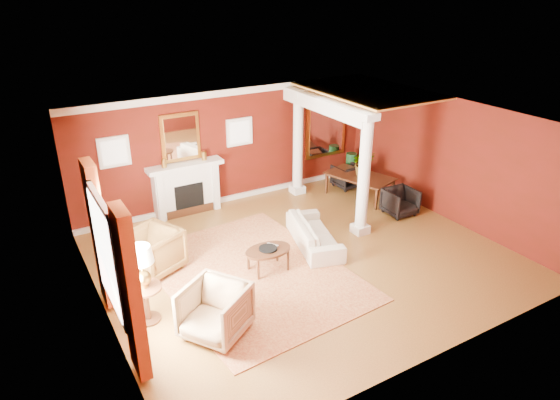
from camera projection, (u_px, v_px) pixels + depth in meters
ground at (305, 258)px, 10.40m from camera, size 8.00×8.00×0.00m
room_shell at (307, 167)px, 9.57m from camera, size 8.04×7.04×2.92m
fireplace at (187, 188)px, 12.15m from camera, size 1.85×0.42×1.29m
overmantel_mirror at (180, 137)px, 11.74m from camera, size 0.95×0.07×1.15m
flank_window_left at (114, 152)px, 11.08m from camera, size 0.70×0.07×0.70m
flank_window_right at (239, 132)px, 12.51m from camera, size 0.70×0.07×0.70m
left_window at (112, 261)px, 7.55m from camera, size 0.21×2.55×2.60m
column_front at (364, 175)px, 10.84m from camera, size 0.36×0.36×2.80m
column_back at (298, 142)px, 12.96m from camera, size 0.36×0.36×2.80m
header_beam at (324, 105)px, 11.61m from camera, size 0.30×3.20×0.32m
amber_ceiling at (367, 91)px, 11.92m from camera, size 2.30×3.40×0.04m
dining_mirror at (326, 127)px, 13.82m from camera, size 1.30×0.07×1.70m
chandelier at (366, 115)px, 12.23m from camera, size 0.60×0.62×0.75m
crown_trim at (229, 92)px, 11.97m from camera, size 8.00×0.08×0.16m
base_trim at (233, 197)px, 13.10m from camera, size 8.00×0.08×0.12m
rug at (252, 273)px, 9.83m from camera, size 3.62×4.64×0.02m
sofa at (314, 229)px, 10.74m from camera, size 1.09×2.03×0.76m
armchair_leopard at (152, 249)px, 9.74m from camera, size 1.21×1.24×0.98m
armchair_stripe at (215, 309)px, 7.99m from camera, size 1.27×1.28×0.98m
coffee_table at (268, 251)px, 9.78m from camera, size 0.95×0.95×0.48m
coffee_book at (269, 243)px, 9.74m from camera, size 0.16×0.11×0.24m
side_table at (142, 272)px, 8.12m from camera, size 0.57×0.57×1.44m
dining_table at (360, 180)px, 13.12m from camera, size 1.10×1.83×0.96m
dining_chair_near at (400, 201)px, 12.16m from camera, size 0.72×0.68×0.72m
dining_chair_far at (347, 175)px, 13.78m from camera, size 0.70×0.66×0.70m
green_urn at (351, 170)px, 14.24m from camera, size 0.34×0.34×0.82m
potted_plant at (364, 153)px, 12.84m from camera, size 0.67×0.73×0.50m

